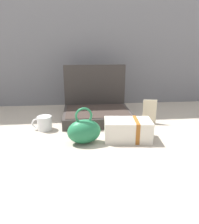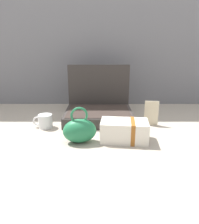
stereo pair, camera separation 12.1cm
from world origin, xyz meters
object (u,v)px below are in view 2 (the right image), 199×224
coffee_mug (46,121)px  info_card_left (152,113)px  open_suitcase (100,108)px  teal_pouch_handbag (80,130)px  cream_toiletry_bag (126,131)px

coffee_mug → info_card_left: (0.64, 0.04, 0.04)m
open_suitcase → info_card_left: bearing=-21.2°
open_suitcase → coffee_mug: open_suitcase is taller
open_suitcase → info_card_left: open_suitcase is taller
open_suitcase → coffee_mug: size_ratio=3.69×
open_suitcase → teal_pouch_handbag: bearing=-104.4°
open_suitcase → coffee_mug: 0.37m
coffee_mug → info_card_left: 0.65m
info_card_left → teal_pouch_handbag: bearing=-140.7°
open_suitcase → teal_pouch_handbag: 0.39m
open_suitcase → cream_toiletry_bag: bearing=-69.0°
cream_toiletry_bag → coffee_mug: 0.49m
cream_toiletry_bag → teal_pouch_handbag: bearing=-174.5°
open_suitcase → teal_pouch_handbag: open_suitcase is taller
teal_pouch_handbag → info_card_left: (0.42, 0.25, 0.01)m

